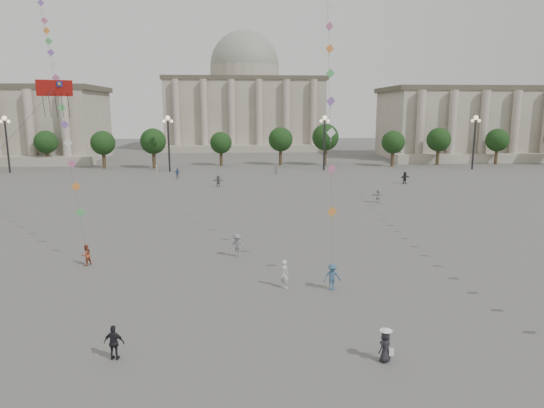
{
  "coord_description": "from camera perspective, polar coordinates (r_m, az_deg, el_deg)",
  "views": [
    {
      "loc": [
        -0.88,
        -24.01,
        11.71
      ],
      "look_at": [
        1.29,
        12.0,
        4.69
      ],
      "focal_mm": 32.0,
      "sensor_mm": 36.0,
      "label": 1
    }
  ],
  "objects": [
    {
      "name": "lamp_post_mid_east",
      "position": [
        95.45,
        6.19,
        8.34
      ],
      "size": [
        2.0,
        0.9,
        10.65
      ],
      "color": "#262628",
      "rests_on": "ground"
    },
    {
      "name": "person_crowd_0",
      "position": [
        85.79,
        -11.08,
        3.57
      ],
      "size": [
        1.11,
        0.61,
        1.8
      ],
      "primitive_type": "imported",
      "rotation": [
        0.0,
        0.0,
        0.17
      ],
      "color": "#3A5083",
      "rests_on": "ground"
    },
    {
      "name": "person_crowd_6",
      "position": [
        39.28,
        -4.12,
        -4.89
      ],
      "size": [
        1.37,
        0.97,
        1.93
      ],
      "primitive_type": "imported",
      "rotation": [
        0.0,
        0.0,
        6.07
      ],
      "color": "slate",
      "rests_on": "ground"
    },
    {
      "name": "lamp_post_mid_west",
      "position": [
        95.17,
        -12.11,
        8.15
      ],
      "size": [
        2.0,
        0.9,
        10.65
      ],
      "color": "#262628",
      "rests_on": "ground"
    },
    {
      "name": "person_crowd_9",
      "position": [
        80.89,
        15.36,
        2.99
      ],
      "size": [
        1.87,
        1.21,
        1.93
      ],
      "primitive_type": "imported",
      "rotation": [
        0.0,
        0.0,
        0.4
      ],
      "color": "black",
      "rests_on": "ground"
    },
    {
      "name": "kite_flyer_0",
      "position": [
        39.81,
        -21.02,
        -5.61
      ],
      "size": [
        0.97,
        1.01,
        1.64
      ],
      "primitive_type": "imported",
      "rotation": [
        0.0,
        0.0,
        4.1
      ],
      "color": "#994429",
      "rests_on": "ground"
    },
    {
      "name": "kite_train_west",
      "position": [
        63.67,
        -25.15,
        18.4
      ],
      "size": [
        19.48,
        42.11,
        59.24
      ],
      "color": "#3F3F3F",
      "rests_on": "ground"
    },
    {
      "name": "tourist_4",
      "position": [
        25.05,
        -18.07,
        -15.24
      ],
      "size": [
        1.06,
        0.58,
        1.72
      ],
      "primitive_type": "imported",
      "rotation": [
        0.0,
        0.0,
        2.98
      ],
      "color": "black",
      "rests_on": "ground"
    },
    {
      "name": "ground",
      "position": [
        26.73,
        -1.26,
        -14.97
      ],
      "size": [
        360.0,
        360.0,
        0.0
      ],
      "primitive_type": "plane",
      "color": "#52504D",
      "rests_on": "ground"
    },
    {
      "name": "person_crowd_4",
      "position": [
        90.32,
        0.48,
        4.11
      ],
      "size": [
        1.39,
        1.52,
        1.69
      ],
      "primitive_type": "imported",
      "rotation": [
        0.0,
        0.0,
        4.01
      ],
      "color": "#B4B3AF",
      "rests_on": "ground"
    },
    {
      "name": "hall_central",
      "position": [
        153.26,
        -3.19,
        11.94
      ],
      "size": [
        48.3,
        34.3,
        35.5
      ],
      "color": "gray",
      "rests_on": "ground"
    },
    {
      "name": "person_crowd_12",
      "position": [
        75.58,
        -6.34,
        2.71
      ],
      "size": [
        1.7,
        0.76,
        1.77
      ],
      "primitive_type": "imported",
      "rotation": [
        0.0,
        0.0,
        2.99
      ],
      "color": "#5C5C60",
      "rests_on": "ground"
    },
    {
      "name": "hat_person",
      "position": [
        24.34,
        13.21,
        -15.87
      ],
      "size": [
        0.89,
        0.84,
        1.69
      ],
      "color": "black",
      "rests_on": "ground"
    },
    {
      "name": "person_crowd_13",
      "position": [
        32.64,
        1.48,
        -8.22
      ],
      "size": [
        0.79,
        0.84,
        1.93
      ],
      "primitive_type": "imported",
      "rotation": [
        0.0,
        0.0,
        2.2
      ],
      "color": "silver",
      "rests_on": "ground"
    },
    {
      "name": "lamp_post_far_west",
      "position": [
        103.94,
        -28.82,
        7.27
      ],
      "size": [
        2.0,
        0.9,
        10.65
      ],
      "color": "#262628",
      "rests_on": "ground"
    },
    {
      "name": "lamp_post_far_east",
      "position": [
        104.7,
        22.76,
        7.79
      ],
      "size": [
        2.0,
        0.9,
        10.65
      ],
      "color": "#262628",
      "rests_on": "ground"
    },
    {
      "name": "person_crowd_7",
      "position": [
        63.47,
        12.39,
        0.95
      ],
      "size": [
        1.68,
        0.57,
        1.8
      ],
      "primitive_type": "imported",
      "rotation": [
        0.0,
        0.0,
        3.16
      ],
      "color": "beige",
      "rests_on": "ground"
    },
    {
      "name": "tree_row",
      "position": [
        102.21,
        -2.98,
        7.46
      ],
      "size": [
        137.12,
        5.12,
        8.0
      ],
      "color": "#34261A",
      "rests_on": "ground"
    },
    {
      "name": "dragon_kite",
      "position": [
        35.21,
        -24.27,
        11.08
      ],
      "size": [
        5.61,
        3.32,
        15.52
      ],
      "color": "#AA1612",
      "rests_on": "ground"
    },
    {
      "name": "kite_flyer_1",
      "position": [
        32.49,
        7.11,
        -8.5
      ],
      "size": [
        1.24,
        0.8,
        1.82
      ],
      "primitive_type": "imported",
      "rotation": [
        0.0,
        0.0,
        0.11
      ],
      "color": "#355778",
      "rests_on": "ground"
    },
    {
      "name": "person_crowd_10",
      "position": [
        94.08,
        -13.42,
        4.03
      ],
      "size": [
        0.47,
        0.62,
        1.52
      ],
      "primitive_type": "imported",
      "rotation": [
        0.0,
        0.0,
        1.78
      ],
      "color": "silver",
      "rests_on": "ground"
    }
  ]
}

